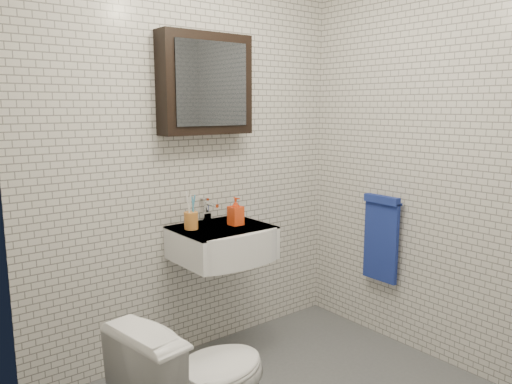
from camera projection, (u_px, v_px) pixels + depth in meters
room_shell at (306, 129)px, 2.29m from camera, size 2.22×2.02×2.51m
washbasin at (226, 243)px, 3.01m from camera, size 0.55×0.50×0.20m
faucet at (207, 211)px, 3.13m from camera, size 0.06×0.20×0.15m
mirror_cabinet at (206, 84)px, 2.99m from camera, size 0.60×0.15×0.60m
towel_rail at (381, 235)px, 3.32m from camera, size 0.09×0.30×0.58m
toothbrush_cup at (191, 220)px, 2.95m from camera, size 0.11×0.11×0.23m
soap_bottle at (236, 211)px, 3.05m from camera, size 0.08×0.08×0.17m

